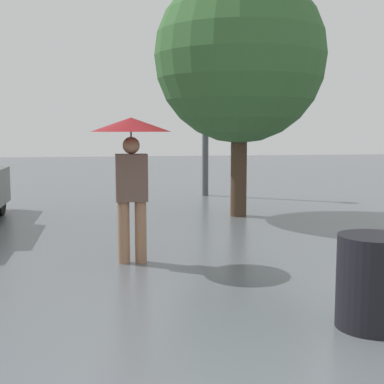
# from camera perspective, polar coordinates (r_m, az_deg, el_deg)

# --- Properties ---
(pedestrian) EXTENTS (0.96, 0.96, 1.75)m
(pedestrian) POSITION_cam_1_polar(r_m,az_deg,el_deg) (6.40, -6.50, 4.52)
(pedestrian) COLOR #9E7051
(pedestrian) RESTS_ON ground_plane
(tree) EXTENTS (3.12, 3.12, 4.48)m
(tree) POSITION_cam_1_polar(r_m,az_deg,el_deg) (10.03, 5.13, 14.09)
(tree) COLOR #473323
(tree) RESTS_ON ground_plane
(street_lamp) EXTENTS (0.35, 0.35, 3.88)m
(street_lamp) POSITION_cam_1_polar(r_m,az_deg,el_deg) (13.07, 1.45, 10.33)
(street_lamp) COLOR #515456
(street_lamp) RESTS_ON ground_plane
(trash_bin) EXTENTS (0.58, 0.58, 0.76)m
(trash_bin) POSITION_cam_1_polar(r_m,az_deg,el_deg) (4.62, 18.74, -9.05)
(trash_bin) COLOR black
(trash_bin) RESTS_ON ground_plane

